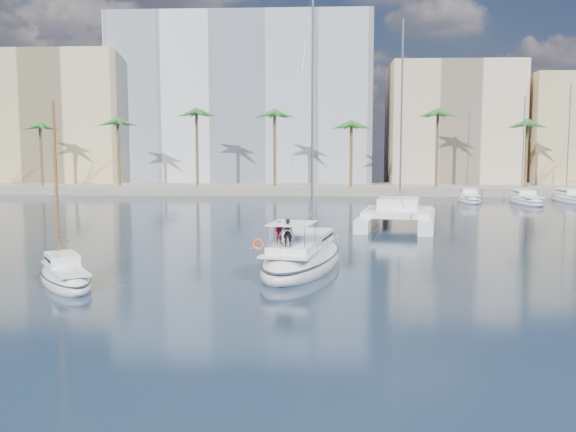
{
  "coord_description": "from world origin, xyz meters",
  "views": [
    {
      "loc": [
        1.47,
        -35.27,
        7.21
      ],
      "look_at": [
        -0.55,
        1.5,
        3.1
      ],
      "focal_mm": 40.0,
      "sensor_mm": 36.0,
      "label": 1
    }
  ],
  "objects": [
    {
      "name": "palm_left",
      "position": [
        -34.0,
        57.0,
        10.28
      ],
      "size": [
        3.6,
        3.6,
        12.3
      ],
      "color": "brown",
      "rests_on": "ground"
    },
    {
      "name": "building_beige",
      "position": [
        22.0,
        70.0,
        10.0
      ],
      "size": [
        20.0,
        14.0,
        20.0
      ],
      "primitive_type": "cube",
      "color": "#CEB494",
      "rests_on": "ground"
    },
    {
      "name": "building_tan_left",
      "position": [
        -42.0,
        69.0,
        11.0
      ],
      "size": [
        22.0,
        14.0,
        22.0
      ],
      "primitive_type": "cube",
      "color": "tan",
      "rests_on": "ground"
    },
    {
      "name": "palm_right",
      "position": [
        34.0,
        57.0,
        10.28
      ],
      "size": [
        3.6,
        3.6,
        12.3
      ],
      "color": "brown",
      "rests_on": "ground"
    },
    {
      "name": "palm_centre",
      "position": [
        0.0,
        57.0,
        10.28
      ],
      "size": [
        3.6,
        3.6,
        12.3
      ],
      "color": "brown",
      "rests_on": "ground"
    },
    {
      "name": "moored_yacht_c",
      "position": [
        33.0,
        47.0,
        0.0
      ],
      "size": [
        3.98,
        12.33,
        15.54
      ],
      "primitive_type": null,
      "rotation": [
        0.0,
        0.0,
        0.03
      ],
      "color": "silver",
      "rests_on": "ground"
    },
    {
      "name": "catamaran",
      "position": [
        8.12,
        21.66,
        1.16
      ],
      "size": [
        8.51,
        13.58,
        18.35
      ],
      "rotation": [
        0.0,
        0.0,
        -0.18
      ],
      "color": "silver",
      "rests_on": "ground"
    },
    {
      "name": "small_sloop",
      "position": [
        -11.93,
        -3.2,
        0.39
      ],
      "size": [
        5.64,
        7.08,
        10.07
      ],
      "rotation": [
        0.0,
        0.0,
        0.57
      ],
      "color": "silver",
      "rests_on": "ground"
    },
    {
      "name": "moored_yacht_b",
      "position": [
        26.5,
        45.0,
        0.0
      ],
      "size": [
        3.32,
        10.83,
        13.72
      ],
      "primitive_type": null,
      "rotation": [
        0.0,
        0.0,
        -0.02
      ],
      "color": "silver",
      "rests_on": "ground"
    },
    {
      "name": "ground",
      "position": [
        0.0,
        0.0,
        0.0
      ],
      "size": [
        160.0,
        160.0,
        0.0
      ],
      "primitive_type": "plane",
      "color": "black",
      "rests_on": "ground"
    },
    {
      "name": "building_modern",
      "position": [
        -12.0,
        73.0,
        14.0
      ],
      "size": [
        42.0,
        16.0,
        28.0
      ],
      "primitive_type": "cube",
      "color": "silver",
      "rests_on": "ground"
    },
    {
      "name": "main_sloop",
      "position": [
        0.28,
        2.07,
        0.54
      ],
      "size": [
        6.16,
        12.65,
        18.01
      ],
      "rotation": [
        0.0,
        0.0,
        -0.2
      ],
      "color": "silver",
      "rests_on": "ground"
    },
    {
      "name": "quay",
      "position": [
        0.0,
        61.0,
        0.6
      ],
      "size": [
        120.0,
        14.0,
        1.2
      ],
      "primitive_type": "cube",
      "color": "gray",
      "rests_on": "ground"
    },
    {
      "name": "seagull",
      "position": [
        -2.95,
        6.6,
        0.35
      ],
      "size": [
        0.92,
        0.4,
        0.17
      ],
      "color": "silver",
      "rests_on": "ground"
    },
    {
      "name": "moored_yacht_a",
      "position": [
        20.0,
        47.0,
        0.0
      ],
      "size": [
        3.37,
        9.52,
        11.9
      ],
      "primitive_type": null,
      "rotation": [
        0.0,
        0.0,
        -0.07
      ],
      "color": "silver",
      "rests_on": "ground"
    }
  ]
}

